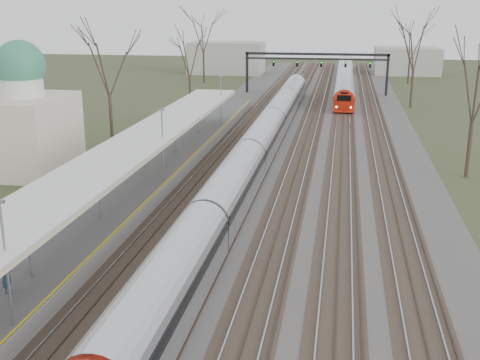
{
  "coord_description": "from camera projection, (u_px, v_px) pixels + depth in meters",
  "views": [
    {
      "loc": [
        4.37,
        -4.82,
        12.82
      ],
      "look_at": [
        -1.91,
        31.68,
        2.0
      ],
      "focal_mm": 45.0,
      "sensor_mm": 36.0,
      "label": 1
    }
  ],
  "objects": [
    {
      "name": "tree_east_far",
      "position": [
        476.0,
        83.0,
        44.28
      ],
      "size": [
        5.0,
        5.0,
        10.3
      ],
      "color": "#2D231C",
      "rests_on": "ground"
    },
    {
      "name": "train_far",
      "position": [
        345.0,
        75.0,
        100.54
      ],
      "size": [
        2.62,
        60.21,
        3.05
      ],
      "color": "#AFB1B9",
      "rests_on": "ground"
    },
    {
      "name": "passenger",
      "position": [
        7.0,
        274.0,
        25.44
      ],
      "size": [
        0.55,
        0.71,
        1.73
      ],
      "primitive_type": "imported",
      "rotation": [
        0.0,
        0.0,
        1.8
      ],
      "color": "#273C4D",
      "rests_on": "platform"
    },
    {
      "name": "dome_building",
      "position": [
        6.0,
        125.0,
        47.31
      ],
      "size": [
        10.0,
        8.0,
        10.3
      ],
      "color": "beige",
      "rests_on": "ground"
    },
    {
      "name": "train_near",
      "position": [
        262.0,
        139.0,
        52.79
      ],
      "size": [
        2.62,
        75.21,
        3.05
      ],
      "color": "#AFB1B9",
      "rests_on": "ground"
    },
    {
      "name": "tree_west_far",
      "position": [
        107.0,
        60.0,
        54.79
      ],
      "size": [
        5.5,
        5.5,
        11.33
      ],
      "color": "#2D231C",
      "rests_on": "ground"
    },
    {
      "name": "signal_gantry",
      "position": [
        317.0,
        61.0,
        87.84
      ],
      "size": [
        21.0,
        0.59,
        6.08
      ],
      "color": "black",
      "rests_on": "ground"
    },
    {
      "name": "platform",
      "position": [
        160.0,
        173.0,
        45.67
      ],
      "size": [
        3.5,
        69.0,
        1.0
      ],
      "primitive_type": "cube",
      "color": "#9E9B93",
      "rests_on": "ground"
    },
    {
      "name": "track_bed",
      "position": [
        300.0,
        136.0,
        60.84
      ],
      "size": [
        24.0,
        160.0,
        0.22
      ],
      "color": "#474442",
      "rests_on": "ground"
    },
    {
      "name": "canopy",
      "position": [
        139.0,
        142.0,
        40.44
      ],
      "size": [
        4.1,
        50.0,
        3.11
      ],
      "color": "slate",
      "rests_on": "platform"
    }
  ]
}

